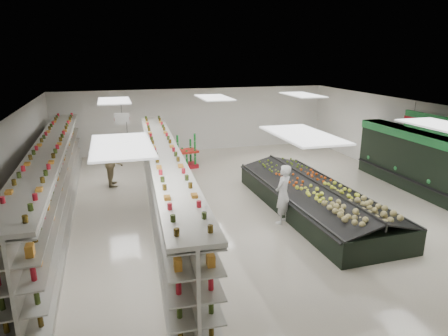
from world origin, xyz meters
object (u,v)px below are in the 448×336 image
object	(u,v)px
gondola_center	(165,187)
shopper_background	(114,163)
produce_island	(313,197)
soda_endcap	(184,153)
gondola_left	(54,183)
shopper_main	(283,194)

from	to	relation	value
gondola_center	shopper_background	world-z (taller)	gondola_center
produce_island	shopper_background	xyz separation A→B (m)	(-6.11, 4.50, 0.42)
gondola_center	produce_island	size ratio (longest dim) A/B	1.79
shopper_background	soda_endcap	bearing A→B (deg)	-59.94
gondola_center	produce_island	xyz separation A→B (m)	(4.64, -0.77, -0.52)
soda_endcap	gondola_center	bearing A→B (deg)	-106.35
gondola_left	shopper_background	xyz separation A→B (m)	(1.83, 2.51, -0.13)
gondola_left	produce_island	xyz separation A→B (m)	(7.94, -2.00, -0.55)
gondola_left	gondola_center	world-z (taller)	gondola_left
produce_island	soda_endcap	bearing A→B (deg)	116.69
produce_island	shopper_main	size ratio (longest dim) A/B	3.88
gondola_center	produce_island	distance (m)	4.74
gondola_center	soda_endcap	bearing A→B (deg)	76.57
soda_endcap	shopper_main	distance (m)	6.91
shopper_main	shopper_background	size ratio (longest dim) A/B	1.01
shopper_main	shopper_background	distance (m)	6.97
gondola_left	gondola_center	distance (m)	3.52
soda_endcap	gondola_left	bearing A→B (deg)	-139.79
soda_endcap	shopper_background	bearing A→B (deg)	-152.08
gondola_left	soda_endcap	world-z (taller)	gondola_left
shopper_background	produce_island	bearing A→B (deg)	-124.25
gondola_center	shopper_background	xyz separation A→B (m)	(-1.47, 3.74, -0.10)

